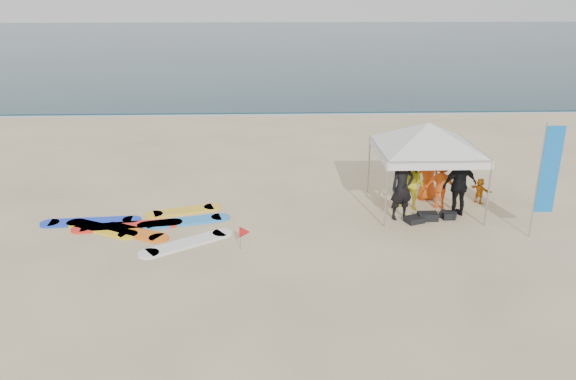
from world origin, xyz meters
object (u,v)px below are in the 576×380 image
at_px(person_orange_a, 441,183).
at_px(person_black_b, 459,185).
at_px(person_orange_b, 428,175).
at_px(feather_flag, 548,171).
at_px(surfboard_spread, 143,226).
at_px(person_yellow, 411,185).
at_px(canopy_tent, 429,123).
at_px(marker_pennant, 245,232).
at_px(person_seated, 480,191).
at_px(person_black_a, 402,188).

xyz_separation_m(person_orange_a, person_black_b, (0.33, -0.66, 0.16)).
xyz_separation_m(person_orange_b, feather_flag, (2.29, -2.97, 1.04)).
relative_size(person_black_b, surfboard_spread, 0.37).
bearing_deg(person_black_b, person_yellow, -38.57).
bearing_deg(person_yellow, canopy_tent, 49.91).
xyz_separation_m(person_yellow, marker_pennant, (-4.95, -2.69, -0.29)).
bearing_deg(person_seated, canopy_tent, 65.70).
relative_size(person_yellow, canopy_tent, 0.39).
bearing_deg(person_yellow, person_seated, 48.13).
height_order(person_orange_a, person_black_b, person_black_b).
distance_m(person_black_b, person_seated, 1.50).
height_order(person_orange_b, surfboard_spread, person_orange_b).
bearing_deg(surfboard_spread, person_orange_b, 12.83).
xyz_separation_m(person_black_a, marker_pennant, (-4.47, -1.94, -0.46)).
bearing_deg(canopy_tent, person_seated, 9.98).
relative_size(person_seated, marker_pennant, 1.28).
height_order(person_black_a, person_seated, person_black_a).
relative_size(person_black_b, canopy_tent, 0.47).
xyz_separation_m(person_black_b, surfboard_spread, (-9.17, -0.59, -0.91)).
bearing_deg(person_seated, feather_flag, 161.29).
height_order(person_black_a, feather_flag, feather_flag).
relative_size(person_orange_a, surfboard_spread, 0.30).
relative_size(person_black_a, surfboard_spread, 0.37).
bearing_deg(feather_flag, surfboard_spread, 174.74).
distance_m(person_orange_a, person_black_b, 0.75).
relative_size(person_orange_a, person_black_b, 0.83).
relative_size(person_black_a, person_orange_b, 1.16).
relative_size(person_black_a, feather_flag, 0.60).
distance_m(person_orange_b, person_seated, 1.67).
distance_m(person_yellow, person_black_b, 1.40).
bearing_deg(marker_pennant, feather_flag, 3.88).
bearing_deg(surfboard_spread, person_seated, 8.72).
distance_m(person_black_b, surfboard_spread, 9.24).
distance_m(person_black_a, person_seated, 3.05).
height_order(person_yellow, person_seated, person_yellow).
height_order(marker_pennant, surfboard_spread, marker_pennant).
distance_m(person_yellow, feather_flag, 3.85).
xyz_separation_m(marker_pennant, surfboard_spread, (-2.95, 1.54, -0.46)).
relative_size(person_seated, canopy_tent, 0.20).
relative_size(person_yellow, person_orange_a, 1.00).
bearing_deg(person_seated, person_yellow, 66.07).
distance_m(person_seated, surfboard_spread, 10.31).
distance_m(person_orange_a, person_seated, 1.43).
relative_size(person_seated, feather_flag, 0.26).
distance_m(person_black_a, person_orange_b, 1.97).
height_order(person_black_a, person_orange_b, person_black_a).
bearing_deg(person_black_b, marker_pennant, 3.76).
distance_m(person_orange_a, person_orange_b, 0.75).
bearing_deg(person_black_a, person_yellow, 42.58).
height_order(person_black_a, surfboard_spread, person_black_a).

